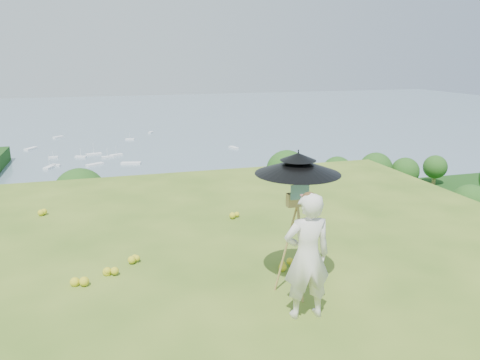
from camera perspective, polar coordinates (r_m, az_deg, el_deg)
name	(u,v)px	position (r m, az deg, el deg)	size (l,w,h in m)	color
ground	(195,291)	(6.82, -5.50, -13.33)	(14.00, 14.00, 0.00)	#43661D
shoreline_tier	(122,277)	(89.92, -14.23, -11.42)	(170.00, 28.00, 8.00)	#6A6155
bay_water	(107,131)	(248.72, -15.93, 5.75)	(700.00, 700.00, 0.00)	slate
slope_trees	(126,261)	(44.80, -13.68, -9.52)	(110.00, 50.00, 6.00)	#195319
harbor_town	(119,244)	(87.28, -14.50, -7.59)	(110.00, 22.00, 5.00)	white
moored_boats	(73,166)	(171.32, -19.72, 1.61)	(140.00, 140.00, 0.70)	white
wildflowers	(192,279)	(7.01, -5.91, -11.96)	(10.00, 10.50, 0.12)	gold
painter	(307,256)	(5.90, 8.17, -9.18)	(0.60, 0.39, 1.65)	white
field_easel	(296,240)	(6.46, 6.89, -7.23)	(0.60, 0.60, 1.59)	#9F8342
sun_umbrella	(298,177)	(6.21, 7.03, 0.39)	(1.14, 1.14, 0.73)	black
painter_cap	(309,196)	(5.63, 8.46, -1.94)	(0.19, 0.23, 0.10)	#E67F7E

